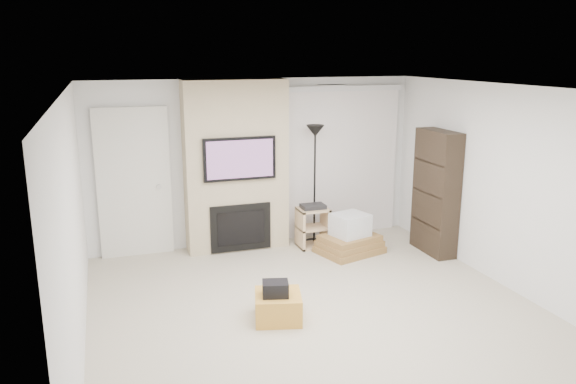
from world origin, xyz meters
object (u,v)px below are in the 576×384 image
object	(u,v)px
bookshelf	(436,192)
floor_lamp	(315,151)
ottoman	(278,307)
av_stand	(313,225)
box_stack	(350,238)

from	to	relation	value
bookshelf	floor_lamp	bearing A→B (deg)	148.61
ottoman	floor_lamp	xyz separation A→B (m)	(1.30, 2.29, 1.29)
av_stand	bookshelf	bearing A→B (deg)	-25.60
ottoman	av_stand	xyz separation A→B (m)	(1.22, 2.13, 0.20)
floor_lamp	bookshelf	distance (m)	1.86
ottoman	av_stand	bearing A→B (deg)	60.15
box_stack	bookshelf	bearing A→B (deg)	-15.85
av_stand	box_stack	world-z (taller)	av_stand
bookshelf	ottoman	bearing A→B (deg)	-154.32
bookshelf	box_stack	bearing A→B (deg)	164.15
av_stand	box_stack	size ratio (longest dim) A/B	0.64
floor_lamp	av_stand	distance (m)	1.11
ottoman	av_stand	world-z (taller)	av_stand
ottoman	bookshelf	size ratio (longest dim) A/B	0.28
floor_lamp	av_stand	world-z (taller)	floor_lamp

